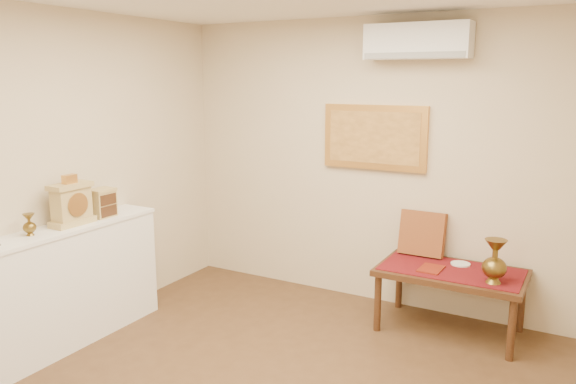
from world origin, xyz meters
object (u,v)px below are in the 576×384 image
Objects in this scene: brass_urn_tall at (495,256)px; mantel_clock at (72,204)px; wooden_chest at (102,203)px; low_table at (451,277)px; display_ledge at (51,291)px.

brass_urn_tall is 1.05× the size of mantel_clock.
low_table is at bearing 26.60° from wooden_chest.
low_table is (2.65, 1.33, -0.62)m from wooden_chest.
brass_urn_tall is 3.50m from display_ledge.
wooden_chest reaches higher than brass_urn_tall.
display_ledge is 3.27m from low_table.
display_ledge is at bearing -92.67° from wooden_chest.
mantel_clock is at bearing -91.63° from wooden_chest.
wooden_chest is 3.03m from low_table.
wooden_chest is (0.01, 0.31, -0.05)m from mantel_clock.
wooden_chest is at bearing 88.37° from mantel_clock.
brass_urn_tall is 0.49m from low_table.
mantel_clock is 1.68× the size of wooden_chest.
brass_urn_tall is at bearing 29.50° from display_ledge.
low_table is at bearing 155.91° from brass_urn_tall.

